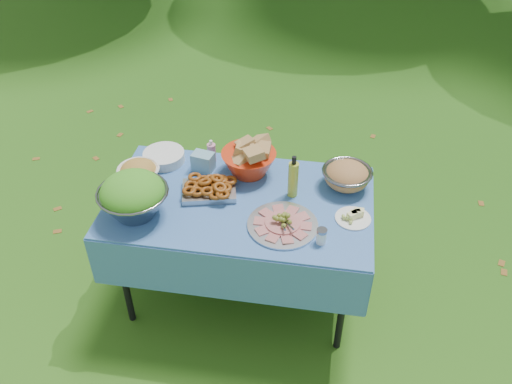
% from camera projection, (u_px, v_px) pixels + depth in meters
% --- Properties ---
extents(ground, '(80.00, 80.00, 0.00)m').
position_uv_depth(ground, '(242.00, 291.00, 3.48)').
color(ground, '#0F3E0B').
rests_on(ground, ground).
extents(picnic_table, '(1.46, 0.86, 0.76)m').
position_uv_depth(picnic_table, '(241.00, 249.00, 3.24)').
color(picnic_table, '#74B8E0').
rests_on(picnic_table, ground).
extents(salad_bowl, '(0.42, 0.42, 0.25)m').
position_uv_depth(salad_bowl, '(133.00, 196.00, 2.84)').
color(salad_bowl, gray).
rests_on(salad_bowl, picnic_table).
extents(pasta_bowl_white, '(0.24, 0.24, 0.13)m').
position_uv_depth(pasta_bowl_white, '(138.00, 172.00, 3.10)').
color(pasta_bowl_white, white).
rests_on(pasta_bowl_white, picnic_table).
extents(plate_stack, '(0.26, 0.26, 0.06)m').
position_uv_depth(plate_stack, '(164.00, 157.00, 3.28)').
color(plate_stack, white).
rests_on(plate_stack, picnic_table).
extents(wipes_box, '(0.14, 0.11, 0.11)m').
position_uv_depth(wipes_box, '(203.00, 162.00, 3.19)').
color(wipes_box, '#79B1C9').
rests_on(wipes_box, picnic_table).
extents(sanitizer_bottle, '(0.06, 0.06, 0.15)m').
position_uv_depth(sanitizer_bottle, '(212.00, 151.00, 3.25)').
color(sanitizer_bottle, pink).
rests_on(sanitizer_bottle, picnic_table).
extents(bread_bowl, '(0.42, 0.42, 0.21)m').
position_uv_depth(bread_bowl, '(249.00, 158.00, 3.14)').
color(bread_bowl, red).
rests_on(bread_bowl, picnic_table).
extents(pasta_bowl_steel, '(0.33, 0.33, 0.15)m').
position_uv_depth(pasta_bowl_steel, '(347.00, 175.00, 3.06)').
color(pasta_bowl_steel, gray).
rests_on(pasta_bowl_steel, picnic_table).
extents(fried_tray, '(0.34, 0.27, 0.07)m').
position_uv_depth(fried_tray, '(209.00, 188.00, 3.03)').
color(fried_tray, '#ABACB0').
rests_on(fried_tray, picnic_table).
extents(charcuterie_platter, '(0.38, 0.38, 0.09)m').
position_uv_depth(charcuterie_platter, '(283.00, 220.00, 2.81)').
color(charcuterie_platter, silver).
rests_on(charcuterie_platter, picnic_table).
extents(oil_bottle, '(0.07, 0.07, 0.26)m').
position_uv_depth(oil_bottle, '(293.00, 176.00, 2.96)').
color(oil_bottle, '#ADBE32').
rests_on(oil_bottle, picnic_table).
extents(cheese_plate, '(0.24, 0.24, 0.05)m').
position_uv_depth(cheese_plate, '(353.00, 215.00, 2.86)').
color(cheese_plate, white).
rests_on(cheese_plate, picnic_table).
extents(shaker, '(0.06, 0.06, 0.09)m').
position_uv_depth(shaker, '(321.00, 236.00, 2.71)').
color(shaker, white).
rests_on(shaker, picnic_table).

